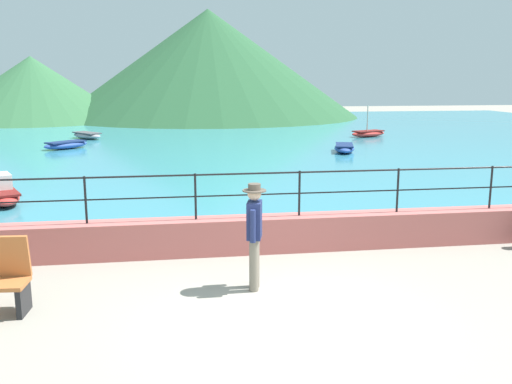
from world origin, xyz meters
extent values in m
plane|color=gray|center=(0.00, 0.00, 0.00)|extent=(120.00, 120.00, 0.00)
cube|color=#BC605B|center=(0.00, 3.20, 0.35)|extent=(20.00, 0.56, 0.70)
cylinder|color=black|center=(-3.07, 3.20, 1.15)|extent=(0.04, 0.04, 0.90)
cylinder|color=black|center=(-1.02, 3.20, 1.15)|extent=(0.04, 0.04, 0.90)
cylinder|color=black|center=(1.02, 3.20, 1.15)|extent=(0.04, 0.04, 0.90)
cylinder|color=black|center=(3.07, 3.20, 1.15)|extent=(0.04, 0.04, 0.90)
cylinder|color=black|center=(5.11, 3.20, 1.15)|extent=(0.04, 0.04, 0.90)
cylinder|color=black|center=(0.00, 3.20, 1.57)|extent=(18.40, 0.04, 0.04)
cylinder|color=black|center=(0.00, 3.20, 1.15)|extent=(18.40, 0.03, 0.03)
cube|color=teal|center=(0.00, 25.84, 0.03)|extent=(64.00, 44.32, 0.06)
cone|color=#285633|center=(2.09, 43.17, 4.64)|extent=(26.34, 26.34, 9.28)
cone|color=#33663D|center=(-12.19, 40.24, 2.56)|extent=(15.24, 15.24, 5.12)
cube|color=black|center=(-3.65, 0.73, 0.22)|extent=(0.12, 0.47, 0.43)
cylinder|color=slate|center=(-0.16, 1.28, 0.43)|extent=(0.15, 0.15, 0.86)
cylinder|color=slate|center=(-0.20, 1.10, 0.43)|extent=(0.15, 0.15, 0.86)
cube|color=navy|center=(-0.18, 1.19, 1.16)|extent=(0.30, 0.40, 0.60)
cylinder|color=navy|center=(-0.12, 1.42, 1.12)|extent=(0.09, 0.09, 0.52)
cylinder|color=navy|center=(-0.24, 0.96, 1.12)|extent=(0.09, 0.09, 0.52)
sphere|color=beige|center=(-0.18, 1.19, 1.59)|extent=(0.22, 0.22, 0.22)
cylinder|color=#4C4238|center=(-0.18, 1.19, 1.64)|extent=(0.38, 0.38, 0.02)
cylinder|color=#4C4238|center=(-0.18, 1.19, 1.70)|extent=(0.20, 0.20, 0.10)
ellipsoid|color=red|center=(9.90, 23.72, 0.24)|extent=(2.47, 1.68, 0.36)
cube|color=maroon|center=(9.90, 23.72, 0.39)|extent=(1.99, 1.38, 0.06)
cylinder|color=#B2A899|center=(9.80, 23.69, 1.15)|extent=(0.06, 0.06, 1.46)
ellipsoid|color=red|center=(-6.07, 8.37, 0.24)|extent=(1.76, 2.47, 0.36)
cube|color=maroon|center=(-6.07, 8.37, 0.39)|extent=(1.45, 1.99, 0.06)
ellipsoid|color=gray|center=(-6.05, 25.10, 0.24)|extent=(2.16, 2.35, 0.36)
cube|color=#4D4D51|center=(-6.05, 25.10, 0.39)|extent=(1.76, 1.91, 0.06)
ellipsoid|color=#2D4C9E|center=(-6.42, 20.51, 0.24)|extent=(2.28, 2.24, 0.36)
cube|color=navy|center=(-6.42, 20.51, 0.39)|extent=(1.86, 1.83, 0.06)
ellipsoid|color=#2D4C9E|center=(6.42, 17.27, 0.24)|extent=(1.51, 2.46, 0.36)
cube|color=navy|center=(6.42, 17.27, 0.39)|extent=(1.25, 1.98, 0.06)
camera|label=1|loc=(-1.48, -7.39, 3.38)|focal=39.39mm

